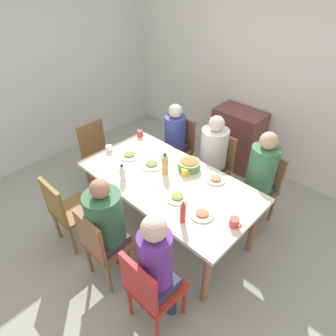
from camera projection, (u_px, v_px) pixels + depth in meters
name	position (u px, v px, depth m)	size (l,w,h in m)	color
ground_plane	(168.00, 228.00, 3.47)	(5.96, 5.96, 0.00)	#969A91
wall_back	(271.00, 81.00, 3.86)	(5.20, 0.12, 2.60)	silver
wall_left	(41.00, 73.00, 4.11)	(0.12, 4.13, 2.60)	silver
dining_table	(168.00, 185.00, 3.07)	(1.93, 1.01, 0.76)	beige
chair_0	(179.00, 145.00, 4.04)	(0.40, 0.40, 0.90)	brown
person_0	(174.00, 137.00, 3.88)	(0.30, 0.30, 1.15)	#353E47
chair_1	(66.00, 209.00, 3.02)	(0.40, 0.40, 0.90)	brown
chair_2	(260.00, 186.00, 3.32)	(0.40, 0.40, 0.90)	olive
person_2	(260.00, 174.00, 3.13)	(0.30, 0.30, 1.25)	#2F2B43
chair_3	(102.00, 243.00, 2.66)	(0.40, 0.40, 0.90)	brown
person_3	(107.00, 222.00, 2.58)	(0.33, 0.33, 1.22)	#493E48
chair_4	(149.00, 288.00, 2.30)	(0.40, 0.40, 0.90)	red
person_4	(157.00, 264.00, 2.22)	(0.30, 0.30, 1.26)	#323B53
chair_5	(216.00, 163.00, 3.68)	(0.40, 0.40, 0.90)	olive
person_5	(213.00, 152.00, 3.50)	(0.33, 0.33, 1.21)	#3C4045
chair_6	(98.00, 151.00, 3.92)	(0.40, 0.40, 0.90)	olive
plate_0	(130.00, 155.00, 3.36)	(0.23, 0.23, 0.04)	white
plate_1	(215.00, 179.00, 3.00)	(0.21, 0.21, 0.04)	silver
plate_2	(177.00, 197.00, 2.78)	(0.23, 0.23, 0.04)	white
plate_3	(202.00, 214.00, 2.60)	(0.22, 0.22, 0.04)	#DEEAC2
plate_4	(151.00, 164.00, 3.22)	(0.25, 0.25, 0.04)	silver
bowl_0	(189.00, 164.00, 3.14)	(0.25, 0.25, 0.11)	#4E8948
cup_0	(140.00, 134.00, 3.71)	(0.11, 0.07, 0.09)	#D3433D
cup_1	(109.00, 149.00, 3.43)	(0.11, 0.08, 0.07)	white
cup_2	(185.00, 172.00, 3.06)	(0.11, 0.08, 0.08)	yellow
cup_3	(234.00, 222.00, 2.48)	(0.12, 0.08, 0.08)	#D15044
cup_4	(164.00, 156.00, 3.30)	(0.11, 0.08, 0.08)	white
bottle_0	(183.00, 212.00, 2.48)	(0.05, 0.05, 0.24)	red
bottle_1	(122.00, 173.00, 2.97)	(0.06, 0.06, 0.18)	silver
bottle_2	(165.00, 164.00, 3.04)	(0.07, 0.07, 0.25)	tan
side_cabinet	(237.00, 138.00, 4.30)	(0.70, 0.44, 0.90)	brown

